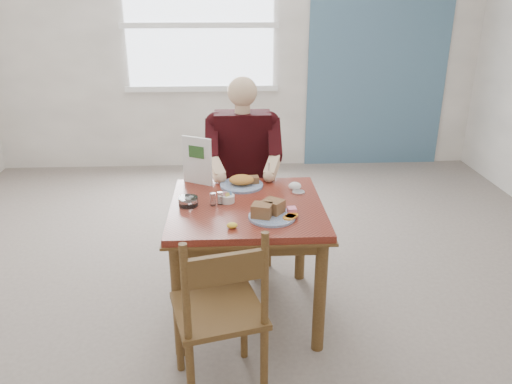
{
  "coord_description": "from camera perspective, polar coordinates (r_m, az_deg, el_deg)",
  "views": [
    {
      "loc": [
        -0.09,
        -2.72,
        1.91
      ],
      "look_at": [
        0.06,
        0.0,
        0.83
      ],
      "focal_mm": 35.0,
      "sensor_mm": 36.0,
      "label": 1
    }
  ],
  "objects": [
    {
      "name": "near_plate",
      "position": [
        2.78,
        1.7,
        -2.28
      ],
      "size": [
        0.35,
        0.35,
        0.09
      ],
      "color": "white",
      "rests_on": "table"
    },
    {
      "name": "napkin",
      "position": [
        3.18,
        4.47,
        0.68
      ],
      "size": [
        0.1,
        0.09,
        0.05
      ],
      "primitive_type": "ellipsoid",
      "rotation": [
        0.0,
        0.0,
        -0.32
      ],
      "color": "white",
      "rests_on": "table"
    },
    {
      "name": "wall_back",
      "position": [
        5.75,
        -2.22,
        16.55
      ],
      "size": [
        5.5,
        0.0,
        5.5
      ],
      "primitive_type": "plane",
      "rotation": [
        1.57,
        0.0,
        0.0
      ],
      "color": "white",
      "rests_on": "ground"
    },
    {
      "name": "table",
      "position": [
        3.01,
        -1.06,
        -3.37
      ],
      "size": [
        0.92,
        0.92,
        0.75
      ],
      "color": "maroon",
      "rests_on": "ground"
    },
    {
      "name": "caddy",
      "position": [
        2.99,
        -3.3,
        -0.76
      ],
      "size": [
        0.1,
        0.1,
        0.06
      ],
      "color": "white",
      "rests_on": "table"
    },
    {
      "name": "shakers",
      "position": [
        2.95,
        -4.53,
        -0.76
      ],
      "size": [
        0.09,
        0.06,
        0.08
      ],
      "color": "white",
      "rests_on": "table"
    },
    {
      "name": "chair_near",
      "position": [
        2.48,
        -4.08,
        -13.67
      ],
      "size": [
        0.51,
        0.51,
        0.95
      ],
      "color": "brown",
      "rests_on": "ground"
    },
    {
      "name": "metal_dish",
      "position": [
        3.14,
        4.85,
        -0.02
      ],
      "size": [
        0.1,
        0.1,
        0.01
      ],
      "primitive_type": "cylinder",
      "rotation": [
        0.0,
        0.0,
        -0.31
      ],
      "color": "silver",
      "rests_on": "table"
    },
    {
      "name": "accent_panel",
      "position": [
        5.97,
        13.99,
        16.15
      ],
      "size": [
        1.6,
        0.02,
        2.8
      ],
      "primitive_type": "cube",
      "color": "#476A84",
      "rests_on": "ground"
    },
    {
      "name": "far_plate",
      "position": [
        3.23,
        -1.57,
        1.14
      ],
      "size": [
        0.3,
        0.3,
        0.08
      ],
      "color": "white",
      "rests_on": "table"
    },
    {
      "name": "window",
      "position": [
        5.71,
        -6.48,
        18.41
      ],
      "size": [
        1.72,
        0.04,
        1.42
      ],
      "color": "white",
      "rests_on": "wall_back"
    },
    {
      "name": "diner",
      "position": [
        3.6,
        -1.48,
        3.89
      ],
      "size": [
        0.53,
        0.56,
        1.39
      ],
      "color": "gray",
      "rests_on": "chair_far"
    },
    {
      "name": "chair_far",
      "position": [
        3.8,
        -1.47,
        -0.48
      ],
      "size": [
        0.42,
        0.42,
        0.95
      ],
      "color": "brown",
      "rests_on": "ground"
    },
    {
      "name": "creamer",
      "position": [
        2.96,
        -7.74,
        -1.07
      ],
      "size": [
        0.13,
        0.13,
        0.05
      ],
      "color": "white",
      "rests_on": "table"
    },
    {
      "name": "menu",
      "position": [
        3.26,
        -6.75,
        3.6
      ],
      "size": [
        0.19,
        0.12,
        0.31
      ],
      "color": "white",
      "rests_on": "table"
    },
    {
      "name": "lemon_wedge",
      "position": [
        2.66,
        -2.75,
        -3.83
      ],
      "size": [
        0.07,
        0.06,
        0.03
      ],
      "primitive_type": "ellipsoid",
      "rotation": [
        0.0,
        0.0,
        0.31
      ],
      "color": "yellow",
      "rests_on": "table"
    },
    {
      "name": "floor",
      "position": [
        3.33,
        -0.98,
        -13.38
      ],
      "size": [
        6.0,
        6.0,
        0.0
      ],
      "primitive_type": "plane",
      "color": "#6C5F57",
      "rests_on": "ground"
    }
  ]
}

